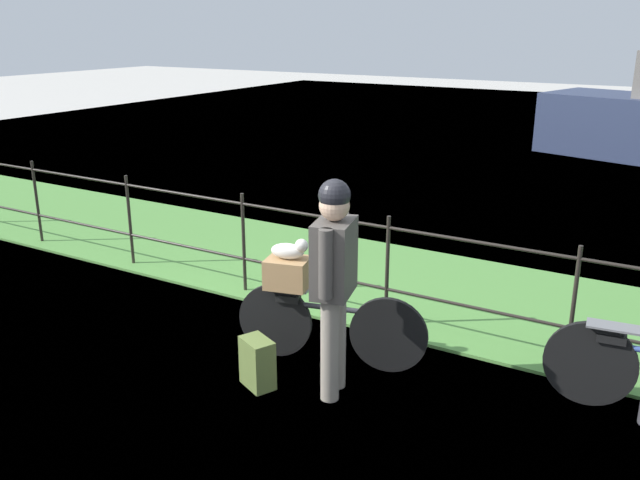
% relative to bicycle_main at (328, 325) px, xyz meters
% --- Properties ---
extents(ground_plane, '(60.00, 60.00, 0.00)m').
position_rel_bicycle_main_xyz_m(ground_plane, '(-0.71, -0.96, -0.34)').
color(ground_plane, beige).
extents(grass_strip, '(27.00, 2.40, 0.03)m').
position_rel_bicycle_main_xyz_m(grass_strip, '(-0.71, 1.88, -0.32)').
color(grass_strip, '#569342').
rests_on(grass_strip, ground).
extents(harbor_water, '(30.00, 30.00, 0.00)m').
position_rel_bicycle_main_xyz_m(harbor_water, '(-0.71, 9.61, -0.34)').
color(harbor_water, '#60849E').
rests_on(harbor_water, ground).
extents(iron_fence, '(18.04, 0.04, 1.08)m').
position_rel_bicycle_main_xyz_m(iron_fence, '(-0.71, 0.88, 0.28)').
color(iron_fence, '#28231E').
rests_on(iron_fence, ground).
extents(bicycle_main, '(1.58, 0.44, 0.64)m').
position_rel_bicycle_main_xyz_m(bicycle_main, '(0.00, 0.00, 0.00)').
color(bicycle_main, black).
rests_on(bicycle_main, ground).
extents(wooden_crate, '(0.41, 0.36, 0.25)m').
position_rel_bicycle_main_xyz_m(wooden_crate, '(-0.34, -0.08, 0.42)').
color(wooden_crate, '#A87F51').
rests_on(wooden_crate, bicycle_main).
extents(terrier_dog, '(0.32, 0.20, 0.18)m').
position_rel_bicycle_main_xyz_m(terrier_dog, '(-0.31, -0.08, 0.63)').
color(terrier_dog, silver).
rests_on(terrier_dog, wooden_crate).
extents(cyclist_person, '(0.35, 0.53, 1.68)m').
position_rel_bicycle_main_xyz_m(cyclist_person, '(0.27, -0.40, 0.66)').
color(cyclist_person, gray).
rests_on(cyclist_person, ground).
extents(backpack_on_paving, '(0.33, 0.28, 0.40)m').
position_rel_bicycle_main_xyz_m(backpack_on_paving, '(-0.28, -0.62, -0.14)').
color(backpack_on_paving, olive).
rests_on(backpack_on_paving, ground).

